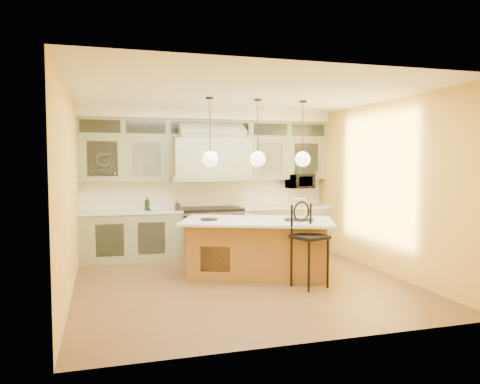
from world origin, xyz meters
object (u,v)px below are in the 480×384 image
object	(u,v)px
kitchen_island	(258,246)
counter_stool	(308,238)
range	(211,231)
microwave	(300,181)

from	to	relation	value
kitchen_island	counter_stool	size ratio (longest dim) A/B	2.15
kitchen_island	counter_stool	world-z (taller)	kitchen_island
range	kitchen_island	bearing A→B (deg)	-76.75
kitchen_island	microwave	world-z (taller)	microwave
range	kitchen_island	size ratio (longest dim) A/B	0.43
range	microwave	distance (m)	2.18
kitchen_island	counter_stool	bearing A→B (deg)	-40.27
range	kitchen_island	world-z (taller)	kitchen_island
range	counter_stool	world-z (taller)	counter_stool
counter_stool	microwave	world-z (taller)	microwave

